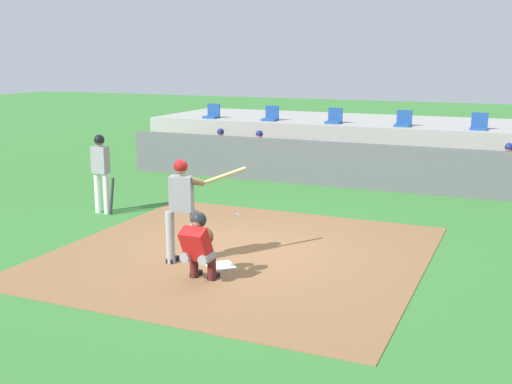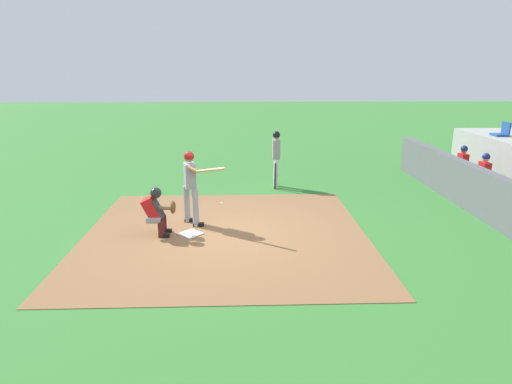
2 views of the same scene
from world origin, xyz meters
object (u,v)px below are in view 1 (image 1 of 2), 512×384
(batter_at_plate, at_px, (183,204))
(dugout_player_0, at_px, (219,149))
(dugout_player_1, at_px, (258,152))
(stadium_seat_1, at_px, (271,116))
(stadium_seat_3, at_px, (403,122))
(stadium_seat_0, at_px, (212,114))
(stadium_seat_2, at_px, (334,119))
(home_plate, at_px, (221,266))
(dugout_player_2, at_px, (507,168))
(on_deck_batter, at_px, (101,169))
(stadium_seat_4, at_px, (479,125))
(catcher_crouched, at_px, (199,244))

(batter_at_plate, bearing_deg, dugout_player_0, 113.00)
(dugout_player_1, xyz_separation_m, stadium_seat_1, (-0.41, 2.03, 0.86))
(stadium_seat_1, xyz_separation_m, stadium_seat_3, (4.33, 0.00, 0.00))
(stadium_seat_3, bearing_deg, stadium_seat_0, 180.00)
(dugout_player_1, distance_m, stadium_seat_2, 2.82)
(home_plate, bearing_deg, stadium_seat_3, 83.92)
(stadium_seat_0, bearing_deg, dugout_player_1, -38.27)
(home_plate, bearing_deg, dugout_player_1, 109.21)
(home_plate, relative_size, stadium_seat_3, 0.92)
(dugout_player_1, distance_m, dugout_player_2, 6.99)
(on_deck_batter, bearing_deg, dugout_player_2, 35.33)
(stadium_seat_4, bearing_deg, stadium_seat_2, 180.00)
(catcher_crouched, height_order, on_deck_batter, on_deck_batter)
(catcher_crouched, height_order, stadium_seat_0, stadium_seat_0)
(batter_at_plate, height_order, dugout_player_0, batter_at_plate)
(dugout_player_1, bearing_deg, on_deck_batter, -102.33)
(on_deck_batter, distance_m, dugout_player_0, 5.88)
(dugout_player_0, distance_m, stadium_seat_0, 2.55)
(batter_at_plate, relative_size, dugout_player_1, 1.39)
(dugout_player_2, bearing_deg, batter_at_plate, -120.62)
(catcher_crouched, xyz_separation_m, stadium_seat_4, (3.25, 10.90, 0.93))
(stadium_seat_1, bearing_deg, dugout_player_2, -15.36)
(stadium_seat_0, distance_m, stadium_seat_2, 4.33)
(on_deck_batter, xyz_separation_m, stadium_seat_4, (7.37, 7.90, 0.51))
(catcher_crouched, relative_size, on_deck_batter, 1.01)
(home_plate, bearing_deg, batter_at_plate, -178.15)
(catcher_crouched, xyz_separation_m, stadium_seat_3, (1.09, 10.90, 0.93))
(batter_at_plate, xyz_separation_m, catcher_crouched, (0.67, -0.70, -0.43))
(home_plate, height_order, stadium_seat_0, stadium_seat_0)
(on_deck_batter, distance_m, stadium_seat_1, 7.96)
(batter_at_plate, relative_size, stadium_seat_3, 3.76)
(dugout_player_2, distance_m, stadium_seat_1, 7.73)
(home_plate, height_order, dugout_player_2, dugout_player_2)
(batter_at_plate, distance_m, stadium_seat_4, 10.94)
(dugout_player_0, height_order, stadium_seat_3, stadium_seat_3)
(on_deck_batter, distance_m, stadium_seat_4, 10.82)
(stadium_seat_0, height_order, stadium_seat_2, same)
(dugout_player_1, relative_size, stadium_seat_3, 2.71)
(dugout_player_1, bearing_deg, stadium_seat_3, 27.42)
(home_plate, xyz_separation_m, dugout_player_0, (-4.14, 8.14, 0.65))
(stadium_seat_2, height_order, stadium_seat_4, same)
(dugout_player_2, distance_m, stadium_seat_4, 2.39)
(dugout_player_2, bearing_deg, stadium_seat_0, 168.00)
(stadium_seat_0, height_order, stadium_seat_3, same)
(dugout_player_0, bearing_deg, stadium_seat_0, 122.02)
(stadium_seat_1, xyz_separation_m, stadium_seat_4, (6.50, 0.00, 0.00))
(on_deck_batter, bearing_deg, stadium_seat_3, 56.63)
(stadium_seat_1, bearing_deg, stadium_seat_2, 0.00)
(stadium_seat_2, bearing_deg, catcher_crouched, -84.35)
(stadium_seat_1, height_order, stadium_seat_2, same)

